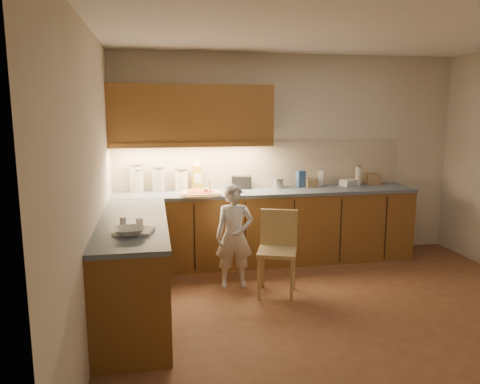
{
  "coord_description": "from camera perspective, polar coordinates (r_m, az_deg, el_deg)",
  "views": [
    {
      "loc": [
        -1.75,
        -3.85,
        1.92
      ],
      "look_at": [
        -0.8,
        1.2,
        1.0
      ],
      "focal_mm": 35.0,
      "sensor_mm": 36.0,
      "label": 1
    }
  ],
  "objects": [
    {
      "name": "tall_jar",
      "position": [
        6.33,
        14.22,
        1.95
      ],
      "size": [
        0.08,
        0.08,
        0.26
      ],
      "rotation": [
        0.0,
        0.0,
        -0.21
      ],
      "color": "silver",
      "rests_on": "l_counter"
    },
    {
      "name": "backsplash",
      "position": [
        6.04,
        2.59,
        3.39
      ],
      "size": [
        3.75,
        0.02,
        0.58
      ],
      "primitive_type": "cube",
      "color": "beige",
      "rests_on": "l_counter"
    },
    {
      "name": "flat_pack",
      "position": [
        6.3,
        13.13,
        1.13
      ],
      "size": [
        0.25,
        0.21,
        0.08
      ],
      "primitive_type": "cube",
      "rotation": [
        0.0,
        0.0,
        0.37
      ],
      "color": "silver",
      "rests_on": "l_counter"
    },
    {
      "name": "toaster",
      "position": [
        5.91,
        0.22,
        1.2
      ],
      "size": [
        0.27,
        0.19,
        0.16
      ],
      "rotation": [
        0.0,
        0.0,
        -0.22
      ],
      "color": "black",
      "rests_on": "l_counter"
    },
    {
      "name": "canister_a",
      "position": [
        5.79,
        -12.54,
        1.7
      ],
      "size": [
        0.17,
        0.17,
        0.34
      ],
      "rotation": [
        0.0,
        0.0,
        0.12
      ],
      "color": "silver",
      "rests_on": "l_counter"
    },
    {
      "name": "upper_cabinets",
      "position": [
        5.69,
        -5.95,
        9.38
      ],
      "size": [
        1.95,
        0.36,
        0.73
      ],
      "color": "brown",
      "rests_on": "ground"
    },
    {
      "name": "card_box_b",
      "position": [
        6.47,
        15.89,
        1.52
      ],
      "size": [
        0.21,
        0.17,
        0.15
      ],
      "primitive_type": "cube",
      "rotation": [
        0.0,
        0.0,
        -0.12
      ],
      "color": "#957650",
      "rests_on": "l_counter"
    },
    {
      "name": "mixing_bowl",
      "position": [
        3.87,
        -13.3,
        -4.67
      ],
      "size": [
        0.25,
        0.25,
        0.06
      ],
      "primitive_type": "imported",
      "rotation": [
        0.0,
        0.0,
        0.01
      ],
      "color": "silver",
      "rests_on": "l_counter"
    },
    {
      "name": "spice_jar_a",
      "position": [
        4.17,
        -14.07,
        -3.53
      ],
      "size": [
        0.07,
        0.07,
        0.08
      ],
      "primitive_type": "cylinder",
      "rotation": [
        0.0,
        0.0,
        -0.37
      ],
      "color": "silver",
      "rests_on": "l_counter"
    },
    {
      "name": "canister_b",
      "position": [
        5.8,
        -12.41,
        1.41
      ],
      "size": [
        0.16,
        0.16,
        0.28
      ],
      "rotation": [
        0.0,
        0.0,
        0.29
      ],
      "color": "silver",
      "rests_on": "l_counter"
    },
    {
      "name": "canister_c",
      "position": [
        5.79,
        -9.91,
        1.59
      ],
      "size": [
        0.16,
        0.16,
        0.3
      ],
      "rotation": [
        0.0,
        0.0,
        0.03
      ],
      "color": "beige",
      "rests_on": "l_counter"
    },
    {
      "name": "white_bottle",
      "position": [
        6.21,
        9.78,
        1.63
      ],
      "size": [
        0.08,
        0.08,
        0.19
      ],
      "primitive_type": "cube",
      "rotation": [
        0.0,
        0.0,
        -0.25
      ],
      "color": "white",
      "rests_on": "l_counter"
    },
    {
      "name": "pizza_on_board",
      "position": [
        5.5,
        -4.78,
        -0.12
      ],
      "size": [
        0.5,
        0.5,
        0.2
      ],
      "rotation": [
        0.0,
        0.0,
        -0.05
      ],
      "color": "tan",
      "rests_on": "l_counter"
    },
    {
      "name": "steel_pot",
      "position": [
        5.97,
        4.58,
        1.1
      ],
      "size": [
        0.17,
        0.17,
        0.13
      ],
      "color": "silver",
      "rests_on": "l_counter"
    },
    {
      "name": "child",
      "position": [
        5.06,
        -0.69,
        -5.41
      ],
      "size": [
        0.43,
        0.31,
        1.13
      ],
      "primitive_type": "imported",
      "rotation": [
        0.0,
        0.0,
        -0.09
      ],
      "color": "silver",
      "rests_on": "ground"
    },
    {
      "name": "wooden_chair",
      "position": [
        4.94,
        4.62,
        -6.54
      ],
      "size": [
        0.5,
        0.5,
        0.87
      ],
      "rotation": [
        0.0,
        0.0,
        -0.35
      ],
      "color": "tan",
      "rests_on": "ground"
    },
    {
      "name": "room",
      "position": [
        4.24,
        13.86,
        6.55
      ],
      "size": [
        4.54,
        4.5,
        2.62
      ],
      "color": "brown",
      "rests_on": "ground"
    },
    {
      "name": "dough_cloth",
      "position": [
        3.94,
        -12.81,
        -4.66
      ],
      "size": [
        0.35,
        0.3,
        0.02
      ],
      "primitive_type": "cube",
      "rotation": [
        0.0,
        0.0,
        -0.23
      ],
      "color": "white",
      "rests_on": "l_counter"
    },
    {
      "name": "card_box_a",
      "position": [
        6.1,
        8.69,
        1.11
      ],
      "size": [
        0.16,
        0.12,
        0.11
      ],
      "primitive_type": "cube",
      "rotation": [
        0.0,
        0.0,
        0.06
      ],
      "color": "#9E7E55",
      "rests_on": "l_counter"
    },
    {
      "name": "spice_jar_b",
      "position": [
        4.08,
        -12.16,
        -3.72
      ],
      "size": [
        0.07,
        0.07,
        0.08
      ],
      "primitive_type": "cylinder",
      "rotation": [
        0.0,
        0.0,
        0.29
      ],
      "color": "white",
      "rests_on": "l_counter"
    },
    {
      "name": "oil_jug",
      "position": [
        5.82,
        -5.2,
        1.85
      ],
      "size": [
        0.14,
        0.12,
        0.36
      ],
      "rotation": [
        0.0,
        0.0,
        -0.3
      ],
      "color": "gold",
      "rests_on": "l_counter"
    },
    {
      "name": "blue_box",
      "position": [
        6.07,
        7.41,
        1.6
      ],
      "size": [
        0.12,
        0.1,
        0.21
      ],
      "primitive_type": "cube",
      "rotation": [
        0.0,
        0.0,
        0.28
      ],
      "color": "#2E508B",
      "rests_on": "l_counter"
    },
    {
      "name": "l_counter",
      "position": [
        5.37,
        -1.39,
        -5.63
      ],
      "size": [
        3.77,
        2.62,
        0.92
      ],
      "color": "brown",
      "rests_on": "ground"
    },
    {
      "name": "canister_d",
      "position": [
        5.8,
        -7.17,
        1.53
      ],
      "size": [
        0.17,
        0.17,
        0.27
      ],
      "rotation": [
        0.0,
        0.0,
        0.04
      ],
      "color": "white",
      "rests_on": "l_counter"
    }
  ]
}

